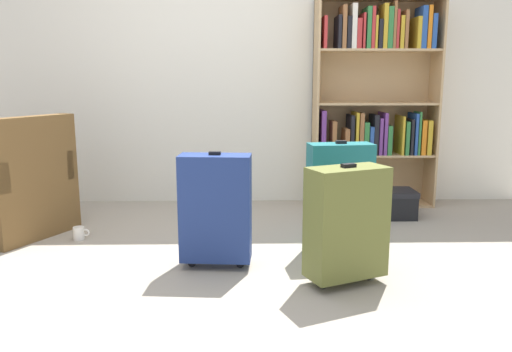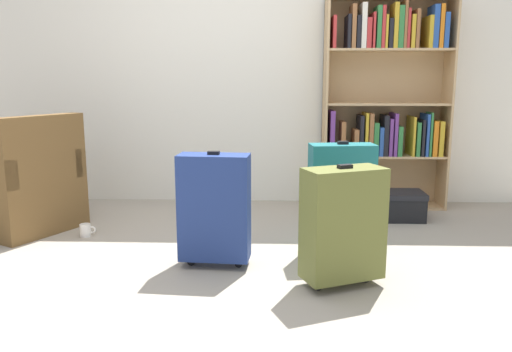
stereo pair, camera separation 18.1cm
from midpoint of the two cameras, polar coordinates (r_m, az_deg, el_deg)
ground_plane at (r=3.16m, az=-5.52°, el=-10.67°), size 9.77×9.77×0.00m
back_wall at (r=4.82m, az=-4.16°, el=12.56°), size 5.58×0.10×2.60m
bookshelf at (r=4.72m, az=12.32°, el=9.13°), size 1.10×0.32×1.86m
armchair at (r=4.26m, az=-26.83°, el=-1.71°), size 0.95×0.95×0.90m
mug at (r=3.97m, az=-20.62°, el=-6.08°), size 0.12×0.08×0.10m
storage_box at (r=4.40m, az=13.34°, el=-2.97°), size 0.48×0.29×0.24m
suitcase_teal at (r=3.41m, az=7.92°, el=-2.17°), size 0.44×0.23×0.76m
suitcase_olive at (r=2.88m, az=8.43°, el=-5.22°), size 0.50×0.37×0.70m
suitcase_navy_blue at (r=3.13m, az=-6.25°, el=-3.63°), size 0.45×0.23×0.73m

